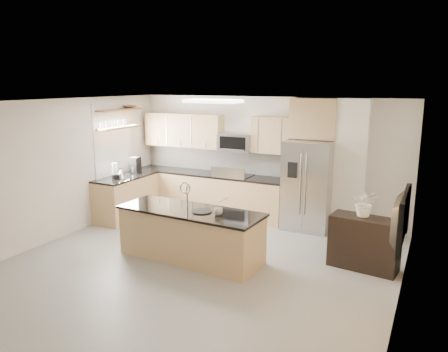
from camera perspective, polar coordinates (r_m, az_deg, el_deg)
The scene contains 26 objects.
floor at distance 6.96m, azimuth -4.65°, elevation -12.41°, with size 6.50×6.50×0.00m, color gray.
ceiling at distance 6.34m, azimuth -5.06°, elevation 9.49°, with size 6.00×6.50×0.02m, color silver.
wall_back at distance 9.40m, azimuth 5.45°, elevation 2.34°, with size 6.00×0.02×2.60m, color silver.
wall_left at distance 8.45m, azimuth -22.54°, elevation 0.36°, with size 0.02×6.50×2.60m, color silver.
wall_right at distance 5.64m, azimuth 22.33°, elevation -5.12°, with size 0.02×6.50×2.60m, color silver.
back_counter at distance 9.79m, azimuth -2.04°, elevation -2.17°, with size 3.55×0.66×1.44m.
left_counter at distance 9.71m, azimuth -12.67°, elevation -2.66°, with size 0.66×1.50×0.92m.
range at distance 9.51m, azimuth 1.25°, elevation -2.60°, with size 0.76×0.64×1.14m.
upper_cabinets at distance 9.72m, azimuth -2.07°, elevation 5.83°, with size 3.50×0.33×0.75m.
microwave at distance 9.39m, azimuth 1.61°, elevation 4.42°, with size 0.76×0.40×0.40m.
refrigerator at distance 8.81m, azimuth 10.96°, elevation -1.20°, with size 0.92×0.78×1.78m.
partition_column at distance 8.78m, azimuth 16.24°, elevation 1.22°, with size 0.60×0.30×2.60m, color silver.
window at distance 9.67m, azimuth -14.39°, elevation 4.39°, with size 0.04×1.15×1.65m.
shelf_lower at distance 9.64m, azimuth -13.52°, elevation 6.20°, with size 0.30×1.20×0.04m, color olive.
shelf_upper at distance 9.61m, azimuth -13.63°, elevation 8.40°, with size 0.30×1.20×0.04m, color olive.
ceiling_fixture at distance 7.93m, azimuth -1.46°, elevation 9.76°, with size 1.00×0.50×0.06m, color white.
island at distance 7.32m, azimuth -4.35°, elevation -7.56°, with size 2.49×1.02×1.27m.
credenza at distance 7.27m, azimuth 17.83°, elevation -8.33°, with size 1.05×0.44×0.84m, color black.
cup at distance 6.88m, azimuth -0.75°, elevation -4.64°, with size 0.14×0.14×0.11m, color silver.
platter at distance 7.05m, azimuth -2.91°, elevation -4.65°, with size 0.32×0.32×0.02m, color black.
blender at distance 9.33m, azimuth -14.07°, elevation 0.51°, with size 0.15×0.15×0.34m.
kettle at distance 9.41m, azimuth -13.30°, elevation 0.35°, with size 0.18×0.18×0.23m.
coffee_maker at distance 9.88m, azimuth -11.53°, elevation 1.37°, with size 0.21×0.25×0.35m.
bowl at distance 9.91m, azimuth -12.18°, elevation 8.93°, with size 0.37×0.37×0.09m, color #A8A7AA.
flower_vase at distance 7.11m, azimuth 18.01°, elevation -2.52°, with size 0.59×0.51×0.65m, color white.
television at distance 5.44m, azimuth 21.27°, elevation -5.10°, with size 1.08×0.14×0.62m, color black.
Camera 1 is at (3.30, -5.41, 2.88)m, focal length 35.00 mm.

